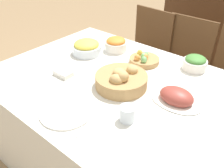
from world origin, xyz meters
name	(u,v)px	position (x,y,z in m)	size (l,w,h in m)	color
ground_plane	(118,165)	(0.00, 0.00, 0.00)	(12.00, 12.00, 0.00)	#937551
dining_table	(119,129)	(0.00, 0.00, 0.37)	(1.58, 1.11, 0.75)	silver
chair_far_left	(144,54)	(-0.39, 0.87, 0.48)	(0.46, 0.46, 0.89)	brown
chair_far_center	(180,67)	(0.00, 0.87, 0.48)	(0.43, 0.43, 0.89)	brown
bread_basket	(121,80)	(0.03, -0.02, 0.79)	(0.30, 0.30, 0.13)	#AD8451
egg_basket	(144,59)	(-0.03, 0.30, 0.77)	(0.20, 0.20, 0.08)	#AD8451
ham_platter	(176,97)	(0.34, 0.05, 0.77)	(0.28, 0.20, 0.08)	silver
pineapple_bowl	(87,47)	(-0.43, 0.16, 0.80)	(0.21, 0.21, 0.10)	silver
green_salad_bowl	(195,63)	(0.27, 0.44, 0.79)	(0.15, 0.15, 0.09)	silver
carrot_bowl	(116,44)	(-0.30, 0.33, 0.80)	(0.17, 0.17, 0.10)	silver
dinner_plate	(67,111)	(-0.04, -0.38, 0.75)	(0.27, 0.27, 0.01)	silver
fork	(47,99)	(-0.20, -0.38, 0.75)	(0.02, 0.17, 0.00)	silver
knife	(90,126)	(0.12, -0.38, 0.75)	(0.02, 0.17, 0.00)	silver
spoon	(94,129)	(0.15, -0.38, 0.75)	(0.02, 0.17, 0.00)	silver
drinking_cup	(127,114)	(0.23, -0.23, 0.79)	(0.08, 0.08, 0.08)	silver
butter_dish	(63,73)	(-0.32, -0.16, 0.76)	(0.12, 0.07, 0.03)	silver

